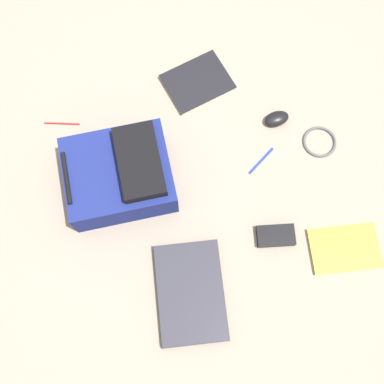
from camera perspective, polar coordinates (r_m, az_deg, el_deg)
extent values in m
plane|color=gray|center=(1.83, 0.43, 1.40)|extent=(3.66, 3.66, 0.00)
cube|color=navy|center=(1.77, -8.75, 1.95)|extent=(0.36, 0.41, 0.15)
cube|color=black|center=(1.68, -6.37, 3.66)|extent=(0.29, 0.17, 0.05)
cylinder|color=black|center=(1.72, -14.89, 1.65)|extent=(0.19, 0.03, 0.02)
cube|color=#24242C|center=(1.73, -0.19, -12.00)|extent=(0.40, 0.30, 0.02)
cube|color=#2D2D38|center=(1.71, -0.19, -11.95)|extent=(0.39, 0.30, 0.01)
cube|color=silver|center=(1.99, 0.67, 13.03)|extent=(0.24, 0.28, 0.02)
cube|color=black|center=(1.98, 0.67, 13.18)|extent=(0.25, 0.29, 0.00)
cube|color=silver|center=(1.84, 17.88, -6.53)|extent=(0.21, 0.27, 0.02)
cube|color=yellow|center=(1.83, 17.96, -6.47)|extent=(0.22, 0.28, 0.00)
ellipsoid|color=black|center=(1.93, 10.15, 8.68)|extent=(0.07, 0.10, 0.04)
torus|color=#4C4C51|center=(1.94, 15.10, 5.86)|extent=(0.13, 0.13, 0.01)
cube|color=black|center=(1.78, 10.05, -5.20)|extent=(0.11, 0.15, 0.03)
cylinder|color=#1933B2|center=(1.87, 8.33, 3.75)|extent=(0.08, 0.13, 0.01)
cylinder|color=red|center=(1.98, -15.41, 7.97)|extent=(0.05, 0.14, 0.01)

